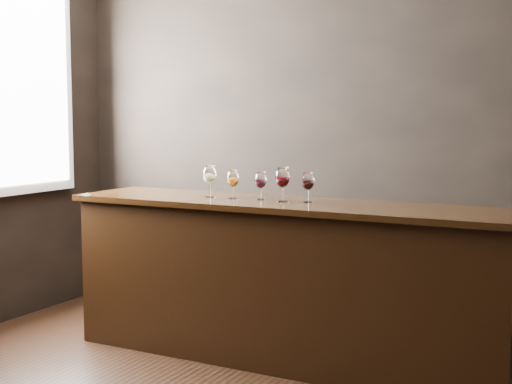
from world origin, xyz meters
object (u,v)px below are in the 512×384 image
at_px(glass_red_b, 282,178).
at_px(glass_red_c, 308,182).
at_px(back_bar_shelf, 351,280).
at_px(bar_counter, 286,285).
at_px(glass_red_a, 261,181).
at_px(glass_amber, 233,179).
at_px(glass_white, 210,175).

height_order(glass_red_b, glass_red_c, glass_red_b).
distance_m(back_bar_shelf, glass_red_c, 1.01).
height_order(bar_counter, glass_red_c, glass_red_c).
xyz_separation_m(glass_red_a, glass_red_b, (0.17, -0.03, 0.03)).
height_order(bar_counter, glass_red_b, glass_red_b).
height_order(back_bar_shelf, glass_red_b, glass_red_b).
relative_size(bar_counter, glass_red_a, 15.64).
height_order(glass_red_a, glass_red_b, glass_red_b).
bearing_deg(glass_amber, glass_red_b, 0.92).
relative_size(glass_white, glass_amber, 1.12).
distance_m(bar_counter, glass_red_b, 0.67).
distance_m(glass_amber, glass_red_c, 0.51).
bearing_deg(glass_white, glass_red_b, -0.93).
distance_m(glass_amber, glass_red_a, 0.18).
distance_m(back_bar_shelf, glass_white, 1.27).
bearing_deg(glass_red_c, back_bar_shelf, 86.17).
xyz_separation_m(glass_red_b, glass_red_c, (0.16, 0.04, -0.02)).
xyz_separation_m(glass_amber, glass_red_c, (0.50, 0.04, 0.00)).
relative_size(glass_red_a, glass_red_b, 0.82).
bearing_deg(bar_counter, back_bar_shelf, 76.68).
bearing_deg(glass_amber, glass_red_c, 4.89).
distance_m(glass_white, glass_red_a, 0.36).
relative_size(back_bar_shelf, glass_white, 10.20).
bearing_deg(glass_red_c, glass_amber, -175.11).
height_order(glass_white, glass_red_b, glass_red_b).
xyz_separation_m(back_bar_shelf, glass_white, (-0.73, -0.70, 0.76)).
xyz_separation_m(back_bar_shelf, glass_red_a, (-0.37, -0.68, 0.74)).
relative_size(bar_counter, glass_red_b, 12.89).
relative_size(bar_counter, glass_amber, 14.81).
bearing_deg(glass_red_a, glass_amber, -167.85).
relative_size(glass_amber, glass_red_b, 0.87).
distance_m(glass_white, glass_amber, 0.18).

